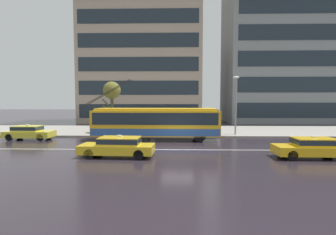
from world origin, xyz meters
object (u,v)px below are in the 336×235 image
(taxi_oncoming_near, at_px, (118,146))
(street_tree_bare, at_px, (112,92))
(street_lamp, at_px, (236,100))
(taxi_oncoming_far, at_px, (312,147))
(taxi_queued_behind_bus, at_px, (29,132))
(bus_shelter, at_px, (139,116))
(trolleybus, at_px, (156,122))
(pedestrian_approaching_curb, at_px, (149,118))
(pedestrian_at_shelter, at_px, (136,124))

(taxi_oncoming_near, relative_size, street_tree_bare, 0.88)
(street_lamp, bearing_deg, street_tree_bare, 172.62)
(taxi_oncoming_far, xyz_separation_m, street_lamp, (-2.42, 10.02, 2.94))
(taxi_queued_behind_bus, distance_m, bus_shelter, 10.41)
(taxi_queued_behind_bus, bearing_deg, street_lamp, 8.41)
(taxi_oncoming_far, distance_m, street_lamp, 10.72)
(taxi_oncoming_far, distance_m, taxi_queued_behind_bus, 22.99)
(trolleybus, relative_size, taxi_queued_behind_bus, 2.93)
(pedestrian_approaching_curb, bearing_deg, taxi_oncoming_near, -95.35)
(taxi_queued_behind_bus, distance_m, street_tree_bare, 8.86)
(taxi_queued_behind_bus, xyz_separation_m, pedestrian_at_shelter, (9.21, 4.00, 0.39))
(taxi_oncoming_far, xyz_separation_m, taxi_queued_behind_bus, (-21.85, 7.15, -0.00))
(street_tree_bare, bearing_deg, street_lamp, -7.38)
(bus_shelter, relative_size, street_tree_bare, 0.65)
(pedestrian_at_shelter, bearing_deg, pedestrian_approaching_curb, -13.43)
(pedestrian_at_shelter, bearing_deg, trolleybus, -57.90)
(bus_shelter, relative_size, pedestrian_at_shelter, 2.17)
(taxi_queued_behind_bus, relative_size, pedestrian_approaching_curb, 2.16)
(street_lamp, bearing_deg, taxi_queued_behind_bus, -171.59)
(trolleybus, bearing_deg, taxi_oncoming_near, -105.17)
(taxi_queued_behind_bus, distance_m, pedestrian_at_shelter, 10.05)
(street_tree_bare, bearing_deg, pedestrian_at_shelter, -11.66)
(taxi_oncoming_far, bearing_deg, trolleybus, 144.60)
(taxi_oncoming_far, relative_size, bus_shelter, 1.26)
(taxi_oncoming_far, bearing_deg, street_tree_bare, 142.53)
(street_tree_bare, bearing_deg, taxi_oncoming_near, -75.00)
(taxi_oncoming_near, relative_size, pedestrian_approaching_curb, 2.39)
(trolleybus, relative_size, street_lamp, 2.17)
(taxi_oncoming_far, distance_m, pedestrian_at_shelter, 16.86)
(pedestrian_at_shelter, relative_size, pedestrian_approaching_curb, 0.81)
(bus_shelter, bearing_deg, taxi_queued_behind_bus, -157.84)
(taxi_queued_behind_bus, xyz_separation_m, bus_shelter, (9.57, 3.90, 1.25))
(street_lamp, bearing_deg, taxi_oncoming_far, -76.41)
(taxi_oncoming_near, bearing_deg, bus_shelter, 90.76)
(pedestrian_approaching_curb, bearing_deg, taxi_oncoming_far, -44.08)
(taxi_oncoming_near, xyz_separation_m, bus_shelter, (-0.15, 10.94, 1.25))
(taxi_oncoming_far, relative_size, street_lamp, 0.76)
(pedestrian_approaching_curb, xyz_separation_m, street_lamp, (8.72, -0.77, 1.93))
(bus_shelter, height_order, pedestrian_approaching_curb, bus_shelter)
(taxi_oncoming_near, bearing_deg, street_lamp, 45.57)
(taxi_queued_behind_bus, relative_size, bus_shelter, 1.23)
(street_tree_bare, bearing_deg, taxi_oncoming_far, -37.47)
(bus_shelter, height_order, street_lamp, street_lamp)
(pedestrian_approaching_curb, xyz_separation_m, street_tree_bare, (-4.10, 0.90, 2.75))
(taxi_oncoming_near, bearing_deg, pedestrian_at_shelter, 92.63)
(taxi_queued_behind_bus, bearing_deg, trolleybus, 0.51)
(pedestrian_at_shelter, bearing_deg, taxi_oncoming_far, -41.40)
(taxi_oncoming_near, distance_m, pedestrian_approaching_curb, 10.77)
(pedestrian_at_shelter, xyz_separation_m, street_lamp, (10.22, -1.13, 2.55))
(bus_shelter, bearing_deg, taxi_oncoming_far, -41.97)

